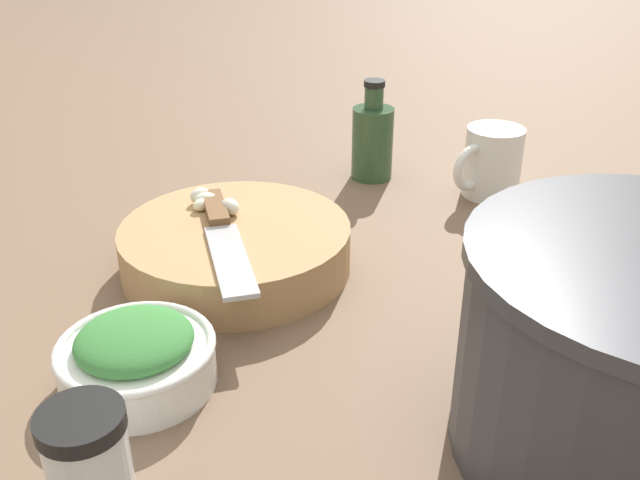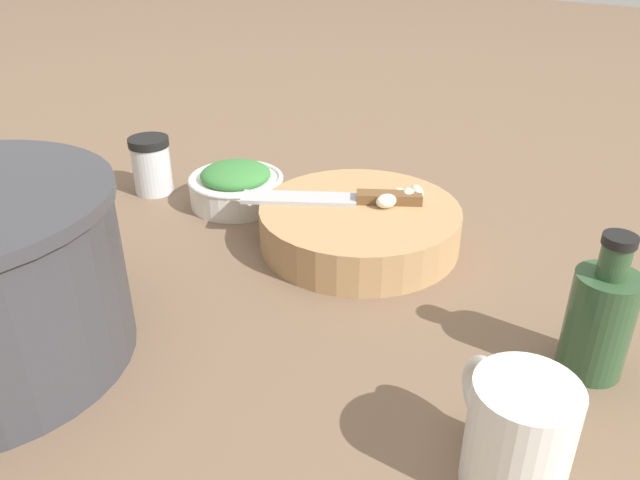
# 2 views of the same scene
# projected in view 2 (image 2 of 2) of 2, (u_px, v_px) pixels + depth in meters

# --- Properties ---
(ground_plane) EXTENTS (5.00, 5.00, 0.00)m
(ground_plane) POSITION_uv_depth(u_px,v_px,m) (285.00, 271.00, 0.73)
(ground_plane) COLOR brown
(cutting_board) EXTENTS (0.25, 0.25, 0.05)m
(cutting_board) POSITION_uv_depth(u_px,v_px,m) (359.00, 226.00, 0.78)
(cutting_board) COLOR tan
(cutting_board) RESTS_ON ground_plane
(chef_knife) EXTENTS (0.20, 0.15, 0.01)m
(chef_knife) POSITION_uv_depth(u_px,v_px,m) (343.00, 198.00, 0.78)
(chef_knife) COLOR brown
(chef_knife) RESTS_ON cutting_board
(garlic_cloves) EXTENTS (0.05, 0.07, 0.02)m
(garlic_cloves) POSITION_uv_depth(u_px,v_px,m) (402.00, 196.00, 0.78)
(garlic_cloves) COLOR silver
(garlic_cloves) RESTS_ON cutting_board
(herb_bowl) EXTENTS (0.14, 0.14, 0.06)m
(herb_bowl) POSITION_uv_depth(u_px,v_px,m) (236.00, 185.00, 0.89)
(herb_bowl) COLOR silver
(herb_bowl) RESTS_ON ground_plane
(spice_jar) EXTENTS (0.06, 0.06, 0.08)m
(spice_jar) POSITION_uv_depth(u_px,v_px,m) (151.00, 165.00, 0.92)
(spice_jar) COLOR silver
(spice_jar) RESTS_ON ground_plane
(coffee_mug) EXTENTS (0.10, 0.08, 0.09)m
(coffee_mug) POSITION_uv_depth(u_px,v_px,m) (516.00, 433.00, 0.45)
(coffee_mug) COLOR silver
(coffee_mug) RESTS_ON ground_plane
(oil_bottle) EXTENTS (0.06, 0.06, 0.14)m
(oil_bottle) POSITION_uv_depth(u_px,v_px,m) (599.00, 319.00, 0.56)
(oil_bottle) COLOR #2D4C2D
(oil_bottle) RESTS_ON ground_plane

